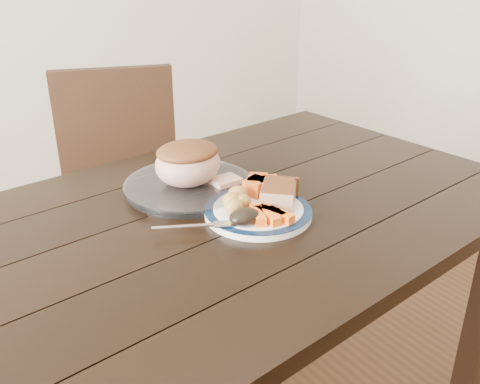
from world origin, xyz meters
TOP-DOWN VIEW (x-y plane):
  - dining_table at (0.00, 0.00)m, footprint 1.67×1.04m
  - chair_far at (0.09, 0.73)m, footprint 0.54×0.55m
  - dinner_plate at (0.10, -0.06)m, footprint 0.25×0.25m
  - plate_rim at (0.10, -0.06)m, footprint 0.25×0.25m
  - serving_platter at (0.04, 0.15)m, footprint 0.32×0.32m
  - pork_slice at (0.16, -0.07)m, footprint 0.12×0.12m
  - roasted_potatoes at (0.06, -0.03)m, footprint 0.09×0.09m
  - carrot_batons at (0.09, -0.12)m, footprint 0.08×0.11m
  - pumpkin_wedges at (0.16, 0.00)m, footprint 0.09×0.09m
  - dark_mushroom at (0.03, -0.10)m, footprint 0.07×0.05m
  - fork at (-0.05, -0.06)m, footprint 0.17×0.10m
  - roast_joint at (0.04, 0.15)m, footprint 0.17×0.14m
  - cut_slice at (0.12, 0.10)m, footprint 0.07×0.06m
  - carving_knife at (0.15, 0.06)m, footprint 0.23×0.25m

SIDE VIEW (x-z plane):
  - chair_far at x=0.09m, z-range 0.06..0.99m
  - dining_table at x=0.00m, z-range 0.28..1.03m
  - carving_knife at x=0.15m, z-range 0.75..0.76m
  - dinner_plate at x=0.10m, z-range 0.75..0.77m
  - serving_platter at x=0.04m, z-range 0.75..0.77m
  - plate_rim at x=0.10m, z-range 0.76..0.78m
  - fork at x=-0.05m, z-range 0.77..0.77m
  - cut_slice at x=0.12m, z-range 0.77..0.78m
  - carrot_batons at x=0.09m, z-range 0.77..0.79m
  - dark_mushroom at x=0.03m, z-range 0.77..0.80m
  - pumpkin_wedges at x=0.16m, z-range 0.77..0.81m
  - roasted_potatoes at x=0.06m, z-range 0.77..0.81m
  - pork_slice at x=0.16m, z-range 0.77..0.81m
  - roast_joint at x=0.04m, z-range 0.77..0.88m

